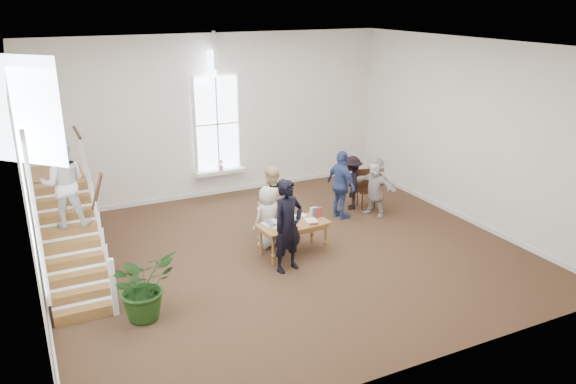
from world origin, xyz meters
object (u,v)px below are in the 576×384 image
person_yellow (271,202)px  woman_cluster_c (375,186)px  elderly_woman (268,217)px  library_table (292,227)px  woman_cluster_a (341,185)px  police_officer (288,226)px  woman_cluster_b (352,183)px  floor_plant (143,285)px  side_chair (365,186)px

person_yellow → woman_cluster_c: (2.99, 0.08, -0.09)m
elderly_woman → person_yellow: size_ratio=0.83×
library_table → woman_cluster_a: bearing=29.2°
person_yellow → police_officer: bearing=52.0°
elderly_woman → person_yellow: (0.30, 0.50, 0.15)m
elderly_woman → woman_cluster_c: 3.34m
woman_cluster_c → library_table: bearing=-88.5°
woman_cluster_b → woman_cluster_a: bearing=-21.6°
police_officer → woman_cluster_b: (3.09, 2.48, -0.26)m
police_officer → person_yellow: size_ratio=1.15×
elderly_woman → library_table: bearing=105.8°
elderly_woman → woman_cluster_b: 3.23m
woman_cluster_a → police_officer: bearing=121.8°
woman_cluster_a → floor_plant: 6.16m
woman_cluster_c → person_yellow: bearing=-108.6°
library_table → woman_cluster_c: size_ratio=1.03×
woman_cluster_b → woman_cluster_c: 0.72m
woman_cluster_a → side_chair: size_ratio=1.74×
woman_cluster_b → elderly_woman: bearing=-36.1°
woman_cluster_a → woman_cluster_c: size_ratio=1.15×
library_table → floor_plant: size_ratio=1.26×
floor_plant → elderly_woman: bearing=29.4°
elderly_woman → woman_cluster_b: woman_cluster_b is taller
woman_cluster_c → floor_plant: 6.91m
elderly_woman → woman_cluster_c: size_ratio=0.92×
elderly_woman → woman_cluster_b: (2.99, 1.23, 0.01)m
woman_cluster_a → woman_cluster_c: (0.90, -0.20, -0.11)m
woman_cluster_b → police_officer: bearing=-19.7°
woman_cluster_a → floor_plant: bearing=107.4°
person_yellow → woman_cluster_b: (2.69, 0.73, -0.14)m
person_yellow → woman_cluster_b: size_ratio=1.19×
elderly_woman → woman_cluster_a: woman_cluster_a is taller
floor_plant → police_officer: bearing=10.1°
police_officer → floor_plant: police_officer is taller
person_yellow → floor_plant: 4.19m
woman_cluster_a → woman_cluster_b: (0.60, 0.45, -0.16)m
side_chair → woman_cluster_b: bearing=-170.6°
woman_cluster_c → elderly_woman: bearing=-100.2°
elderly_woman → floor_plant: size_ratio=1.13×
woman_cluster_c → side_chair: 0.68m
woman_cluster_c → floor_plant: (-6.48, -2.38, -0.14)m
woman_cluster_a → floor_plant: woman_cluster_a is taller
police_officer → elderly_woman: police_officer is taller
elderly_woman → side_chair: bearing=-173.0°
woman_cluster_c → side_chair: woman_cluster_c is taller
police_officer → person_yellow: (0.40, 1.75, -0.13)m
woman_cluster_a → floor_plant: (-5.58, -2.58, -0.26)m
woman_cluster_c → floor_plant: bearing=-90.0°
library_table → person_yellow: 1.12m
side_chair → person_yellow: bearing=-155.8°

